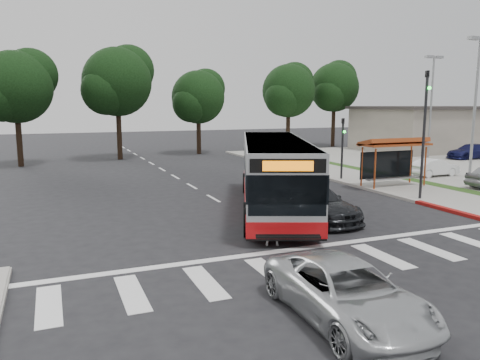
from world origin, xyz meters
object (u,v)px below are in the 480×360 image
pedestrian (272,218)px  dark_sedan (314,203)px  silver_suv_south (347,292)px  transit_bus (274,175)px

pedestrian → dark_sedan: bearing=-119.2°
silver_suv_south → transit_bus: bearing=73.2°
pedestrian → dark_sedan: pedestrian is taller
silver_suv_south → pedestrian: bearing=81.9°
transit_bus → dark_sedan: 2.75m
dark_sedan → silver_suv_south: 9.50m
transit_bus → dark_sedan: transit_bus is taller
transit_bus → pedestrian: bearing=-94.7°
transit_bus → pedestrian: 5.88m
pedestrian → silver_suv_south: bearing=102.3°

